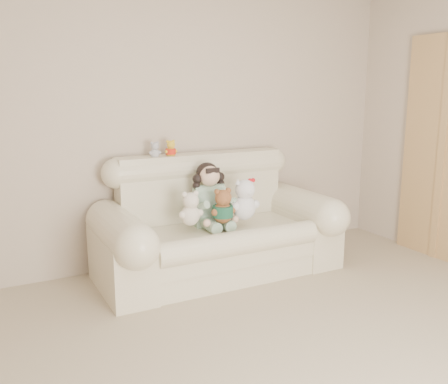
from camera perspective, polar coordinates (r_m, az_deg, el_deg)
wall_back at (r=4.54m, az=-5.39°, el=8.01°), size 4.50×0.00×4.50m
sofa at (r=4.28m, az=-0.62°, el=-2.83°), size 2.10×0.95×1.03m
door_panel at (r=5.04m, az=24.17°, el=4.55°), size 0.06×0.90×2.10m
seated_child at (r=4.29m, az=-1.72°, el=-0.23°), size 0.40×0.46×0.57m
brown_teddy at (r=4.10m, az=-0.15°, el=-1.23°), size 0.27×0.23×0.35m
white_cat at (r=4.20m, az=2.37°, el=-0.35°), size 0.30×0.24×0.43m
cream_teddy at (r=4.04m, az=-3.93°, el=-1.53°), size 0.24×0.21×0.34m
yellow_mini_bear at (r=4.37m, az=-6.20°, el=5.20°), size 0.12×0.10×0.18m
grey_mini_plush at (r=4.31m, az=-8.03°, el=5.01°), size 0.13×0.11×0.17m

